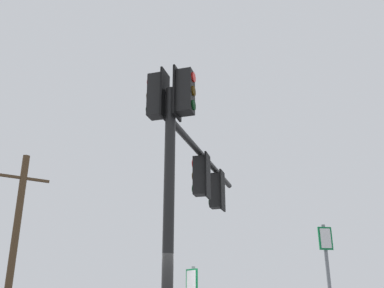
% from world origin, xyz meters
% --- Properties ---
extents(signal_mast_assembly, '(2.08, 5.23, 6.06)m').
position_xyz_m(signal_mast_assembly, '(0.37, 0.83, 4.33)').
color(signal_mast_assembly, black).
rests_on(signal_mast_assembly, ground).
extents(utility_pole_wooden, '(2.06, 1.36, 8.27)m').
position_xyz_m(utility_pole_wooden, '(-7.40, 11.60, 4.26)').
color(utility_pole_wooden, '#4C3823').
rests_on(utility_pole_wooden, ground).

